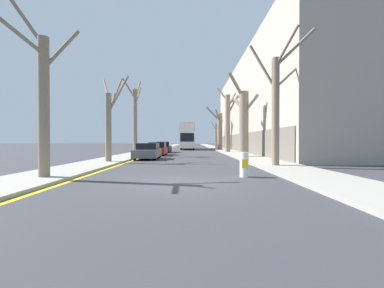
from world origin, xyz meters
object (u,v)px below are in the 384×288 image
street_tree_right_3 (219,129)px  parked_car_2 (163,147)px  street_tree_left_2 (135,118)px  street_tree_right_0 (276,104)px  street_tree_right_2 (228,120)px  street_tree_right_1 (243,121)px  parked_car_0 (147,151)px  street_tree_left_1 (109,121)px  double_decker_bus (187,135)px  street_tree_right_4 (215,134)px  street_tree_left_0 (42,98)px  traffic_bollard (244,165)px  parked_car_1 (157,149)px

street_tree_right_3 → parked_car_2: size_ratio=1.63×
street_tree_left_2 → street_tree_right_0: bearing=-45.2°
street_tree_right_2 → street_tree_right_3: size_ratio=1.16×
street_tree_right_2 → street_tree_right_1: bearing=-89.6°
street_tree_left_2 → street_tree_right_0: size_ratio=1.00×
street_tree_right_0 → parked_car_2: street_tree_right_0 is taller
street_tree_right_2 → street_tree_left_2: bearing=-143.4°
parked_car_0 → parked_car_2: size_ratio=0.89×
street_tree_left_2 → street_tree_right_0: (10.59, -10.66, -0.10)m
street_tree_left_1 → double_decker_bus: size_ratio=0.58×
street_tree_right_0 → double_decker_bus: street_tree_right_0 is taller
street_tree_right_3 → double_decker_bus: bearing=146.5°
parked_car_2 → street_tree_left_1: bearing=-97.3°
street_tree_right_4 → double_decker_bus: street_tree_right_4 is taller
street_tree_left_0 → double_decker_bus: bearing=82.1°
street_tree_right_3 → traffic_bollard: bearing=-94.2°
street_tree_left_2 → parked_car_0: (1.96, -4.09, -3.15)m
street_tree_right_3 → street_tree_left_1: bearing=-112.4°
street_tree_right_1 → parked_car_0: 9.16m
street_tree_right_1 → street_tree_right_3: (-0.17, 19.31, 0.12)m
street_tree_right_2 → parked_car_0: street_tree_right_2 is taller
traffic_bollard → street_tree_right_0: bearing=56.4°
street_tree_left_0 → street_tree_left_1: bearing=89.3°
street_tree_right_3 → double_decker_bus: street_tree_right_3 is taller
street_tree_right_3 → parked_car_1: street_tree_right_3 is taller
street_tree_left_0 → street_tree_right_1: 17.24m
street_tree_left_1 → parked_car_1: size_ratio=1.60×
street_tree_left_0 → parked_car_2: bearing=84.8°
street_tree_left_1 → street_tree_right_2: bearing=55.8°
parked_car_1 → double_decker_bus: bearing=81.3°
street_tree_left_2 → street_tree_right_2: (10.37, 7.69, 0.43)m
street_tree_right_4 → parked_car_0: street_tree_right_4 is taller
street_tree_left_0 → parked_car_2: street_tree_left_0 is taller
street_tree_left_2 → street_tree_left_1: bearing=-90.6°
parked_car_0 → parked_car_1: (0.00, 5.96, 0.01)m
street_tree_right_1 → parked_car_0: (-8.48, -2.18, -2.69)m
parked_car_2 → traffic_bollard: parked_car_2 is taller
street_tree_right_4 → parked_car_2: bearing=-115.3°
street_tree_right_0 → traffic_bollard: (-2.71, -4.07, -3.17)m
street_tree_left_0 → traffic_bollard: size_ratio=7.25×
street_tree_right_1 → street_tree_right_3: 19.31m
street_tree_right_3 → parked_car_0: (-8.31, -21.49, -2.82)m
street_tree_right_0 → double_decker_bus: bearing=100.2°
street_tree_left_1 → street_tree_left_2: size_ratio=0.81×
street_tree_left_1 → parked_car_2: size_ratio=1.40×
street_tree_left_1 → street_tree_right_3: street_tree_right_3 is taller
double_decker_bus → street_tree_right_1: bearing=-76.4°
parked_car_0 → parked_car_1: bearing=90.0°
double_decker_bus → street_tree_right_2: bearing=-67.6°
traffic_bollard → double_decker_bus: bearing=94.8°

